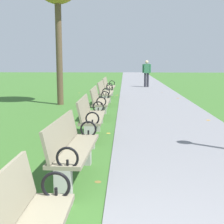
# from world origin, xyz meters

# --- Properties ---
(paved_walkway) EXTENTS (2.91, 44.00, 0.02)m
(paved_walkway) POSITION_xyz_m (1.46, 18.00, 0.01)
(paved_walkway) COLOR slate
(paved_walkway) RESTS_ON ground
(park_bench_2) EXTENTS (0.54, 1.62, 0.90)m
(park_bench_2) POSITION_xyz_m (-0.50, 2.44, 0.49)
(park_bench_2) COLOR gray
(park_bench_2) RESTS_ON ground
(park_bench_3) EXTENTS (0.49, 1.60, 0.90)m
(park_bench_3) POSITION_xyz_m (-0.50, 4.87, 0.49)
(park_bench_3) COLOR gray
(park_bench_3) RESTS_ON ground
(park_bench_4) EXTENTS (0.48, 1.60, 0.90)m
(park_bench_4) POSITION_xyz_m (-0.50, 7.31, 0.49)
(park_bench_4) COLOR gray
(park_bench_4) RESTS_ON ground
(park_bench_5) EXTENTS (0.53, 1.62, 0.90)m
(park_bench_5) POSITION_xyz_m (-0.50, 9.87, 0.49)
(park_bench_5) COLOR gray
(park_bench_5) RESTS_ON ground
(park_bench_6) EXTENTS (0.52, 1.61, 0.90)m
(park_bench_6) POSITION_xyz_m (-0.50, 12.34, 0.49)
(park_bench_6) COLOR gray
(park_bench_6) RESTS_ON ground
(pedestrian_walking) EXTENTS (0.53, 0.23, 1.62)m
(pedestrian_walking) POSITION_xyz_m (1.57, 17.80, 0.93)
(pedestrian_walking) COLOR #2D2D38
(pedestrian_walking) RESTS_ON paved_walkway
(scattered_leaves) EXTENTS (4.80, 16.05, 0.02)m
(scattered_leaves) POSITION_xyz_m (0.56, 5.89, 0.01)
(scattered_leaves) COLOR #BC842D
(scattered_leaves) RESTS_ON ground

